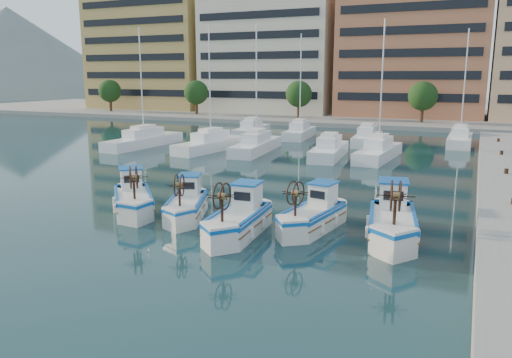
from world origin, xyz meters
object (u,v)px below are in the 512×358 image
Objects in this scene: fishing_boat_e at (392,220)px; fishing_boat_c at (239,218)px; fishing_boat_b at (187,203)px; fishing_boat_d at (313,214)px; fishing_boat_a at (133,197)px.

fishing_boat_c is at bearing -170.43° from fishing_boat_e.
fishing_boat_d is at bearing -15.74° from fishing_boat_b.
fishing_boat_b is 6.50m from fishing_boat_d.
fishing_boat_e is (10.02, 0.81, 0.13)m from fishing_boat_b.
fishing_boat_d is at bearing 32.23° from fishing_boat_c.
fishing_boat_e reaches higher than fishing_boat_c.
fishing_boat_e is at bearing 11.64° from fishing_boat_d.
fishing_boat_a is at bearing 174.67° from fishing_boat_e.
fishing_boat_d is (9.60, 0.90, -0.04)m from fishing_boat_a.
fishing_boat_a reaches higher than fishing_boat_d.
fishing_boat_d reaches higher than fishing_boat_b.
fishing_boat_c is 6.77m from fishing_boat_e.
fishing_boat_c is (6.78, -1.19, 0.00)m from fishing_boat_a.
fishing_boat_b is 0.85× the size of fishing_boat_e.
fishing_boat_c reaches higher than fishing_boat_d.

